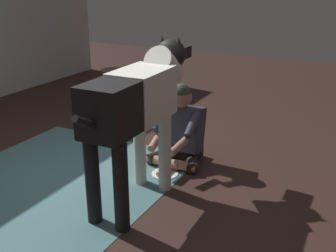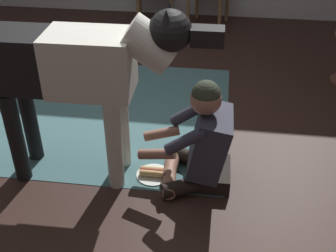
{
  "view_description": "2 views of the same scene",
  "coord_description": "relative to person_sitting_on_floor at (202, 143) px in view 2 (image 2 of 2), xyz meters",
  "views": [
    {
      "loc": [
        -2.62,
        -2.14,
        1.79
      ],
      "look_at": [
        0.52,
        -0.5,
        0.49
      ],
      "focal_mm": 43.61,
      "sensor_mm": 36.0,
      "label": 1
    },
    {
      "loc": [
        0.92,
        -2.98,
        2.13
      ],
      "look_at": [
        0.58,
        -0.38,
        0.38
      ],
      "focal_mm": 47.11,
      "sensor_mm": 36.0,
      "label": 2
    }
  ],
  "objects": [
    {
      "name": "ground_plane",
      "position": [
        -0.83,
        0.48,
        -0.33
      ],
      "size": [
        13.73,
        13.73,
        0.0
      ],
      "primitive_type": "plane",
      "color": "#33201B"
    },
    {
      "name": "area_rug",
      "position": [
        -0.97,
        0.82,
        -0.33
      ],
      "size": [
        2.31,
        2.0,
        0.01
      ],
      "primitive_type": "cube",
      "color": "#477175",
      "rests_on": "ground"
    },
    {
      "name": "person_sitting_on_floor",
      "position": [
        0.0,
        0.0,
        0.0
      ],
      "size": [
        0.66,
        0.58,
        0.81
      ],
      "color": "black",
      "rests_on": "ground"
    },
    {
      "name": "large_dog",
      "position": [
        -0.8,
        -0.01,
        0.52
      ],
      "size": [
        1.7,
        0.38,
        1.3
      ],
      "color": "silver",
      "rests_on": "ground"
    },
    {
      "name": "hot_dog_on_plate",
      "position": [
        -0.35,
        -0.01,
        -0.31
      ],
      "size": [
        0.25,
        0.25,
        0.06
      ],
      "color": "white",
      "rests_on": "ground"
    }
  ]
}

